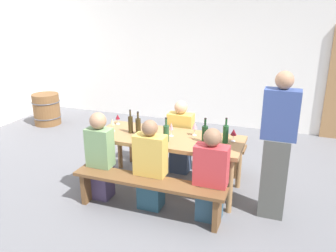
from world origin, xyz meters
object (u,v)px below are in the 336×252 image
object	(u,v)px
wine_bottle_2	(131,124)
seated_guest_near_2	(211,177)
bench_far	(183,146)
wine_glass_0	(112,122)
wine_glass_3	(234,132)
wine_barrel	(47,109)
bench_near	(148,187)
wine_bottle_0	(138,126)
wine_glass_1	(171,127)
seated_guest_near_1	(150,167)
wine_glass_2	(195,126)
wine_bottle_3	(226,134)
wine_bottle_4	(166,133)
wine_glass_4	(118,117)
seated_guest_near_0	(100,157)
seated_guest_far_0	(180,139)
standing_host	(277,149)
tasting_table	(168,142)
wine_bottle_1	(205,134)

from	to	relation	value
wine_bottle_2	seated_guest_near_2	size ratio (longest dim) A/B	0.29
bench_far	wine_glass_0	xyz separation A→B (m)	(-0.80, -0.75, 0.52)
wine_glass_3	wine_barrel	size ratio (longest dim) A/B	0.25
wine_glass_0	bench_near	bearing A→B (deg)	-38.43
wine_glass_3	wine_bottle_0	bearing A→B (deg)	-171.66
wine_glass_1	seated_guest_near_1	world-z (taller)	seated_guest_near_1
wine_glass_0	wine_glass_2	world-z (taller)	wine_glass_2
wine_bottle_3	wine_bottle_4	xyz separation A→B (m)	(-0.72, -0.22, -0.01)
wine_bottle_3	wine_glass_4	bearing A→B (deg)	173.25
wine_glass_0	seated_guest_near_0	distance (m)	0.58
seated_guest_near_2	seated_guest_far_0	distance (m)	1.30
wine_bottle_4	seated_guest_near_0	distance (m)	0.90
bench_near	wine_barrel	size ratio (longest dim) A/B	2.86
seated_guest_far_0	standing_host	distance (m)	1.61
tasting_table	seated_guest_near_1	bearing A→B (deg)	-92.95
wine_bottle_0	seated_guest_near_0	bearing A→B (deg)	-122.62
wine_glass_1	seated_guest_near_1	bearing A→B (deg)	-95.94
wine_bottle_4	wine_glass_1	size ratio (longest dim) A/B	1.70
tasting_table	wine_bottle_3	bearing A→B (deg)	3.82
bench_far	wine_glass_1	bearing A→B (deg)	-87.14
wine_bottle_0	wine_bottle_3	xyz separation A→B (m)	(1.16, 0.10, 0.00)
wine_barrel	seated_guest_near_0	bearing A→B (deg)	-40.29
wine_glass_1	standing_host	size ratio (longest dim) A/B	0.11
wine_glass_0	wine_barrel	xyz separation A→B (m)	(-2.60, 1.79, -0.55)
tasting_table	standing_host	bearing A→B (deg)	-7.95
wine_bottle_3	seated_guest_near_1	bearing A→B (deg)	-142.95
wine_bottle_1	seated_guest_far_0	size ratio (longest dim) A/B	0.29
wine_bottle_1	wine_glass_1	xyz separation A→B (m)	(-0.47, 0.06, 0.01)
tasting_table	seated_guest_near_1	xyz separation A→B (m)	(-0.03, -0.54, -0.13)
wine_bottle_4	wine_glass_3	size ratio (longest dim) A/B	1.93
seated_guest_far_0	bench_far	bearing A→B (deg)	178.29
bench_far	wine_bottle_4	distance (m)	1.00
wine_glass_2	wine_glass_1	bearing A→B (deg)	-155.79
wine_bottle_1	wine_barrel	xyz separation A→B (m)	(-3.91, 1.76, -0.54)
seated_guest_far_0	wine_glass_2	bearing A→B (deg)	40.70
wine_glass_4	wine_barrel	size ratio (longest dim) A/B	0.23
wine_bottle_1	seated_guest_near_0	size ratio (longest dim) A/B	0.28
wine_glass_1	seated_guest_near_2	bearing A→B (deg)	-40.21
tasting_table	wine_bottle_1	bearing A→B (deg)	-2.89
wine_bottle_1	wine_bottle_4	distance (m)	0.49
seated_guest_near_1	wine_bottle_4	bearing A→B (deg)	-10.09
bench_near	seated_guest_far_0	bearing A→B (deg)	90.21
wine_bottle_1	wine_glass_4	bearing A→B (deg)	168.99
wine_bottle_0	wine_glass_3	distance (m)	1.26
wine_bottle_2	bench_near	bearing A→B (deg)	-51.09
wine_glass_0	wine_bottle_1	bearing A→B (deg)	1.44
wine_bottle_4	standing_host	xyz separation A→B (m)	(1.36, -0.02, -0.02)
seated_guest_far_0	standing_host	xyz separation A→B (m)	(1.40, -0.74, 0.32)
wine_bottle_0	seated_guest_far_0	world-z (taller)	seated_guest_far_0
tasting_table	wine_glass_0	world-z (taller)	wine_glass_0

